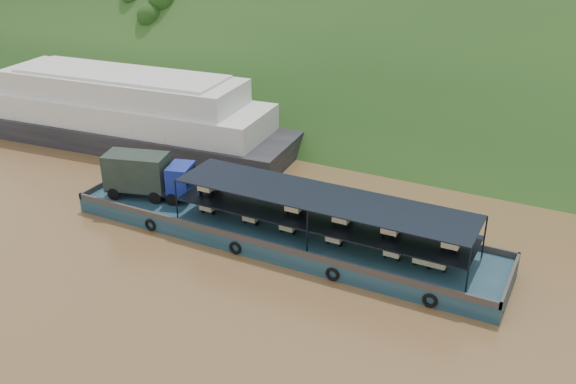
% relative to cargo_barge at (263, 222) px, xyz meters
% --- Properties ---
extents(ground, '(160.00, 160.00, 0.00)m').
position_rel_cargo_barge_xyz_m(ground, '(3.08, -0.85, -1.25)').
color(ground, brown).
rests_on(ground, ground).
extents(hillside, '(140.00, 39.60, 39.60)m').
position_rel_cargo_barge_xyz_m(hillside, '(3.08, 35.15, -1.25)').
color(hillside, '#143312').
rests_on(hillside, ground).
extents(cargo_barge, '(35.00, 7.18, 5.00)m').
position_rel_cargo_barge_xyz_m(cargo_barge, '(0.00, 0.00, 0.00)').
color(cargo_barge, '#122C3F').
rests_on(cargo_barge, ground).
extents(passenger_ferry, '(38.83, 12.86, 7.72)m').
position_rel_cargo_barge_xyz_m(passenger_ferry, '(-23.56, 11.70, 2.10)').
color(passenger_ferry, black).
rests_on(passenger_ferry, ground).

